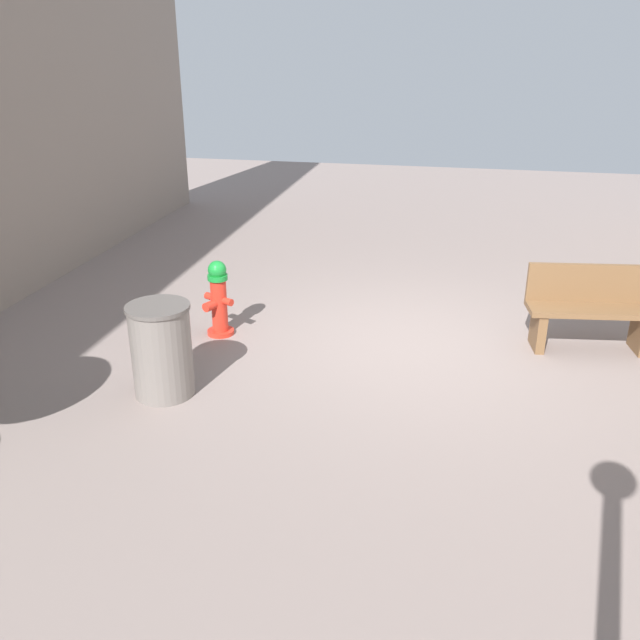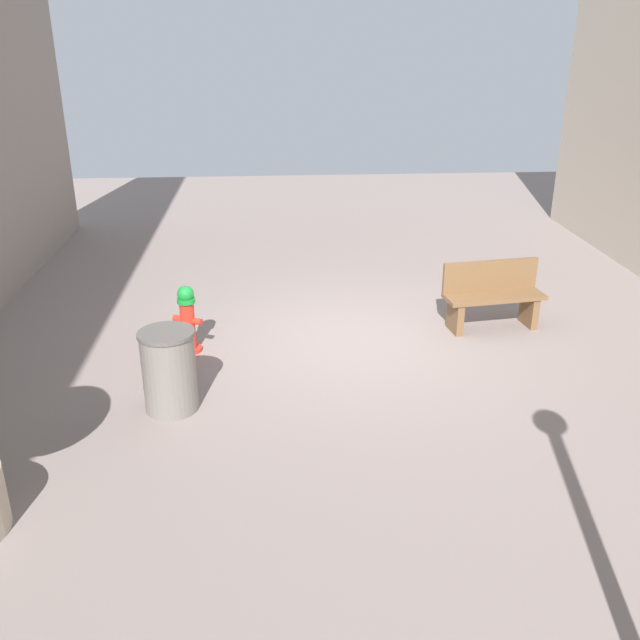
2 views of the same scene
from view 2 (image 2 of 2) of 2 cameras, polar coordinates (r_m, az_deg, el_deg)
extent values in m
plane|color=gray|center=(9.50, 2.79, -1.65)|extent=(23.40, 23.40, 0.00)
cylinder|color=red|center=(9.33, -10.67, -2.36)|extent=(0.32, 0.32, 0.05)
cylinder|color=red|center=(9.19, -10.83, -0.43)|extent=(0.19, 0.19, 0.64)
cylinder|color=#198C33|center=(9.06, -10.99, 1.59)|extent=(0.23, 0.23, 0.06)
sphere|color=#198C33|center=(9.03, -11.03, 2.12)|extent=(0.21, 0.21, 0.21)
cylinder|color=red|center=(9.09, -10.11, -0.11)|extent=(0.15, 0.13, 0.08)
cylinder|color=red|center=(9.23, -11.60, 0.13)|extent=(0.15, 0.13, 0.08)
cylinder|color=red|center=(9.06, -11.33, -0.58)|extent=(0.16, 0.17, 0.11)
cube|color=brown|center=(10.33, 16.85, 0.77)|extent=(0.15, 0.41, 0.45)
cube|color=brown|center=(9.86, 11.09, 0.29)|extent=(0.15, 0.41, 0.45)
cube|color=brown|center=(9.99, 14.17, 1.89)|extent=(1.45, 0.62, 0.06)
cube|color=brown|center=(10.07, 13.85, 3.60)|extent=(1.40, 0.25, 0.44)
cylinder|color=slate|center=(7.80, -12.30, -4.25)|extent=(0.59, 0.59, 0.90)
cylinder|color=#5B5551|center=(7.60, -12.60, -1.10)|extent=(0.62, 0.62, 0.04)
camera|label=1|loc=(2.15, 44.30, -0.72)|focal=38.49mm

